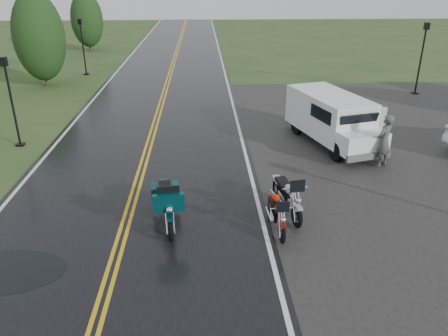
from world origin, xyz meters
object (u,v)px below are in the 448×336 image
(lamp_post_far_left, at_px, (83,47))
(motorcycle_teal, at_px, (170,217))
(lamp_post_far_right, at_px, (421,59))
(lamp_post_near_left, at_px, (12,102))
(van_white, at_px, (339,135))
(person_at_van, at_px, (384,142))
(motorcycle_silver, at_px, (297,207))
(motorcycle_red, at_px, (282,225))

(lamp_post_far_left, bearing_deg, motorcycle_teal, -71.37)
(lamp_post_far_right, bearing_deg, lamp_post_near_left, -159.56)
(van_white, distance_m, person_at_van, 1.57)
(motorcycle_silver, distance_m, lamp_post_far_left, 23.01)
(person_at_van, bearing_deg, lamp_post_far_left, -88.96)
(motorcycle_red, relative_size, van_white, 0.36)
(person_at_van, height_order, lamp_post_near_left, lamp_post_near_left)
(van_white, xyz_separation_m, person_at_van, (1.47, -0.55, -0.06))
(person_at_van, bearing_deg, motorcycle_red, 7.05)
(person_at_van, bearing_deg, lamp_post_far_right, -160.36)
(motorcycle_silver, distance_m, person_at_van, 5.62)
(motorcycle_silver, height_order, lamp_post_near_left, lamp_post_near_left)
(lamp_post_near_left, bearing_deg, person_at_van, -11.49)
(motorcycle_teal, relative_size, lamp_post_far_right, 0.63)
(motorcycle_silver, bearing_deg, lamp_post_near_left, 136.79)
(van_white, height_order, person_at_van, van_white)
(person_at_van, relative_size, lamp_post_near_left, 0.53)
(van_white, bearing_deg, motorcycle_red, -134.75)
(motorcycle_teal, distance_m, lamp_post_far_left, 22.13)
(motorcycle_red, xyz_separation_m, motorcycle_teal, (-2.84, 0.25, 0.19))
(motorcycle_silver, xyz_separation_m, lamp_post_far_left, (-10.42, 20.49, 1.19))
(lamp_post_near_left, bearing_deg, van_white, -10.36)
(motorcycle_red, relative_size, lamp_post_far_right, 0.47)
(van_white, bearing_deg, person_at_van, -36.21)
(lamp_post_far_right, bearing_deg, lamp_post_far_left, 162.71)
(lamp_post_near_left, bearing_deg, motorcycle_teal, -48.24)
(motorcycle_silver, relative_size, lamp_post_far_left, 0.61)
(lamp_post_far_left, bearing_deg, person_at_van, -48.97)
(van_white, height_order, lamp_post_near_left, lamp_post_near_left)
(motorcycle_silver, bearing_deg, lamp_post_far_left, 108.45)
(person_at_van, xyz_separation_m, lamp_post_far_left, (-14.32, 16.45, 0.91))
(lamp_post_far_right, bearing_deg, van_white, -127.71)
(lamp_post_near_left, xyz_separation_m, lamp_post_far_right, (19.71, 7.35, 0.21))
(motorcycle_red, relative_size, motorcycle_teal, 0.75)
(motorcycle_silver, relative_size, lamp_post_near_left, 0.63)
(person_at_van, height_order, lamp_post_far_right, lamp_post_far_right)
(motorcycle_red, distance_m, lamp_post_near_left, 12.07)
(van_white, xyz_separation_m, lamp_post_near_left, (-12.29, 2.25, 0.78))
(person_at_van, bearing_deg, lamp_post_near_left, -51.48)
(motorcycle_silver, xyz_separation_m, lamp_post_near_left, (-9.87, 6.83, 1.12))
(motorcycle_teal, height_order, van_white, van_white)
(motorcycle_teal, distance_m, lamp_post_near_left, 9.83)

